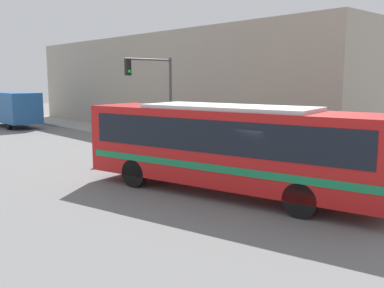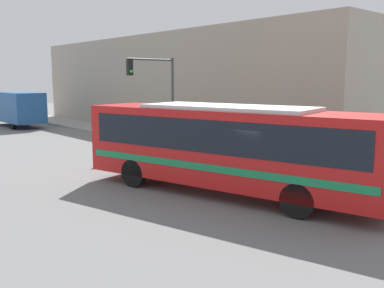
# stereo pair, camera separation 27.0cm
# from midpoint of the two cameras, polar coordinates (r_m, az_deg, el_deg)

# --- Properties ---
(ground_plane) EXTENTS (120.00, 120.00, 0.00)m
(ground_plane) POSITION_cam_midpoint_polar(r_m,az_deg,el_deg) (14.97, 8.15, -7.12)
(ground_plane) COLOR slate
(sidewalk) EXTENTS (3.26, 70.00, 0.16)m
(sidewalk) POSITION_cam_midpoint_polar(r_m,az_deg,el_deg) (34.18, -10.97, 1.87)
(sidewalk) COLOR gray
(sidewalk) RESTS_ON ground_plane
(building_facade) EXTENTS (6.00, 32.70, 7.31)m
(building_facade) POSITION_cam_midpoint_polar(r_m,az_deg,el_deg) (34.41, -2.14, 8.04)
(building_facade) COLOR #9E9384
(building_facade) RESTS_ON ground_plane
(city_bus) EXTENTS (5.00, 11.30, 3.15)m
(city_bus) POSITION_cam_midpoint_polar(r_m,az_deg,el_deg) (14.95, 5.23, 0.10)
(city_bus) COLOR red
(city_bus) RESTS_ON ground_plane
(delivery_truck) EXTENTS (2.44, 6.90, 2.92)m
(delivery_truck) POSITION_cam_midpoint_polar(r_m,az_deg,el_deg) (39.16, -22.01, 4.49)
(delivery_truck) COLOR #265999
(delivery_truck) RESTS_ON ground_plane
(fire_hydrant) EXTENTS (0.24, 0.33, 0.71)m
(fire_hydrant) POSITION_cam_midpoint_polar(r_m,az_deg,el_deg) (20.76, 10.39, -1.26)
(fire_hydrant) COLOR #999999
(fire_hydrant) RESTS_ON sidewalk
(traffic_light_pole) EXTENTS (3.28, 0.35, 5.12)m
(traffic_light_pole) POSITION_cam_midpoint_polar(r_m,az_deg,el_deg) (25.08, -4.36, 7.84)
(traffic_light_pole) COLOR #47474C
(traffic_light_pole) RESTS_ON sidewalk
(parking_meter) EXTENTS (0.14, 0.14, 1.18)m
(parking_meter) POSITION_cam_midpoint_polar(r_m,az_deg,el_deg) (25.80, -2.39, 1.83)
(parking_meter) COLOR #47474C
(parking_meter) RESTS_ON sidewalk
(pedestrian_near_corner) EXTENTS (0.34, 0.34, 1.69)m
(pedestrian_near_corner) POSITION_cam_midpoint_polar(r_m,az_deg,el_deg) (27.89, -4.38, 2.44)
(pedestrian_near_corner) COLOR slate
(pedestrian_near_corner) RESTS_ON sidewalk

